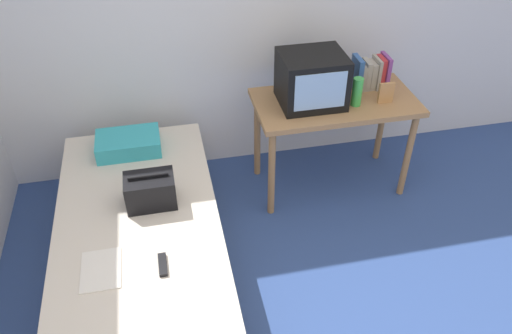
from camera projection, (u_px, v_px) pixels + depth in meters
wall_back at (255, 4)px, 3.63m from camera, size 5.20×0.10×2.60m
bed at (143, 248)px, 3.19m from camera, size 1.00×2.00×0.50m
desk at (334, 112)px, 3.68m from camera, size 1.16×0.60×0.76m
tv at (312, 79)px, 3.49m from camera, size 0.44×0.39×0.36m
water_bottle at (357, 92)px, 3.50m from camera, size 0.07×0.07×0.21m
book_row at (370, 73)px, 3.70m from camera, size 0.25×0.17×0.25m
picture_frame at (386, 93)px, 3.55m from camera, size 0.11×0.02×0.15m
pillow at (128, 143)px, 3.55m from camera, size 0.44×0.29×0.12m
handbag at (150, 191)px, 3.08m from camera, size 0.30×0.20×0.23m
magazine at (101, 270)px, 2.71m from camera, size 0.21×0.29×0.01m
remote_dark at (163, 265)px, 2.73m from camera, size 0.04×0.16×0.02m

